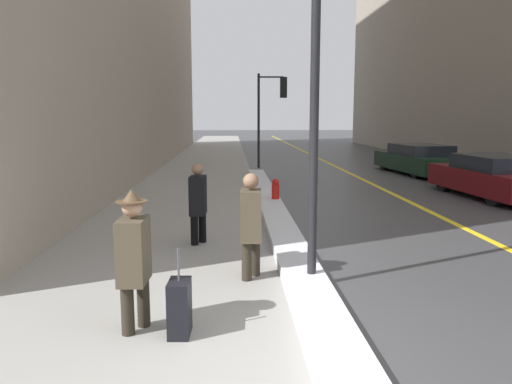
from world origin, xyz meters
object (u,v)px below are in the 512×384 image
Objects in this scene: rolling_suitcase at (180,308)px; traffic_light_near at (273,100)px; pedestrian_with_shoulder_bag at (251,221)px; pedestrian_nearside at (134,255)px; lamp_post at (316,41)px; parked_car_maroon at (494,177)px; parked_car_dark_green at (419,159)px; pedestrian_in_glasses at (198,200)px; fire_hydrant at (275,192)px.

traffic_light_near is at bearing 174.52° from rolling_suitcase.
pedestrian_nearside is at bearing -34.78° from pedestrian_with_shoulder_bag.
lamp_post reaches higher than rolling_suitcase.
parked_car_maroon is (6.39, 7.22, -2.66)m from lamp_post.
traffic_light_near is (0.80, 15.88, -0.24)m from lamp_post.
pedestrian_with_shoulder_bag is 0.30× the size of parked_car_dark_green.
pedestrian_in_glasses is 3.86m from rolling_suitcase.
pedestrian_with_shoulder_bag reaches higher than rolling_suitcase.
pedestrian_with_shoulder_bag reaches higher than parked_car_dark_green.
lamp_post is 14.97m from parked_car_dark_green.
lamp_post is 6.86m from fire_hydrant.
parked_car_dark_green reaches higher than fire_hydrant.
rolling_suitcase is (-1.63, -1.51, -2.94)m from lamp_post.
fire_hydrant is at bearing 89.51° from lamp_post.
parked_car_maroon is (8.08, 4.90, -0.23)m from pedestrian_in_glasses.
pedestrian_nearside is at bearing 130.25° from parked_car_maroon.
pedestrian_with_shoulder_bag is 5.95m from fire_hydrant.
parked_car_maroon is at bearing 9.01° from fire_hydrant.
fire_hydrant is at bearing 132.50° from parked_car_dark_green.
pedestrian_nearside is 3.71m from pedestrian_in_glasses.
rolling_suitcase is at bearing -102.33° from fire_hydrant.
lamp_post is 10.00m from parked_car_maroon.
pedestrian_in_glasses is 0.34× the size of parked_car_maroon.
parked_car_dark_green is 5.31× the size of rolling_suitcase.
fire_hydrant is (-0.74, -9.67, -2.66)m from traffic_light_near.
parked_car_dark_green is at bearing 152.97° from pedestrian_with_shoulder_bag.
traffic_light_near is at bearing 172.89° from pedestrian_nearside.
pedestrian_with_shoulder_bag is 9.96m from parked_car_maroon.
pedestrian_in_glasses is at bearing -153.71° from pedestrian_with_shoulder_bag.
pedestrian_with_shoulder_bag is 2.10m from rolling_suitcase.
rolling_suitcase is at bearing -137.35° from lamp_post.
pedestrian_with_shoulder_bag is at bearing 156.81° from lamp_post.
pedestrian_in_glasses is (-0.87, 1.97, -0.02)m from pedestrian_with_shoulder_bag.
pedestrian_nearside is 1.05× the size of pedestrian_in_glasses.
pedestrian_in_glasses is at bearing -98.90° from traffic_light_near.
parked_car_maroon is 4.59× the size of rolling_suitcase.
parked_car_dark_green is (8.16, 10.91, -0.25)m from pedestrian_in_glasses.
rolling_suitcase reaches higher than fire_hydrant.
lamp_post is 1.09× the size of parked_car_dark_green.
lamp_post is 3.55× the size of pedestrian_nearside.
pedestrian_nearside is at bearing -105.98° from fire_hydrant.
pedestrian_nearside is 0.31× the size of parked_car_dark_green.
pedestrian_with_shoulder_bag reaches higher than pedestrian_in_glasses.
traffic_light_near is 0.82× the size of parked_car_dark_green.
pedestrian_nearside is (-2.91, -17.24, -2.16)m from traffic_light_near.
traffic_light_near reaches higher than pedestrian_with_shoulder_bag.
pedestrian_nearside is 1.02× the size of pedestrian_with_shoulder_bag.
parked_car_maroon is (5.60, -8.66, -2.42)m from traffic_light_near.
rolling_suitcase is (-2.43, -17.39, -2.70)m from traffic_light_near.
rolling_suitcase is (0.48, -0.14, -0.54)m from pedestrian_nearside.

